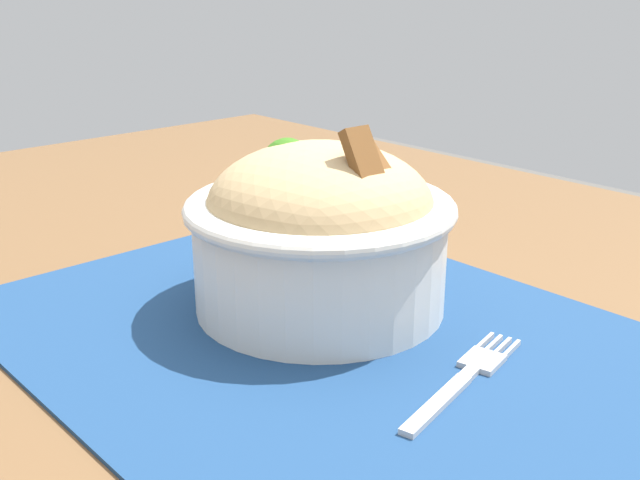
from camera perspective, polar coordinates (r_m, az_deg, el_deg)
The scene contains 4 objects.
table at distance 0.55m, azimuth -0.86°, elevation -12.30°, with size 1.36×0.96×0.72m.
placemat at distance 0.52m, azimuth 0.47°, elevation -6.99°, with size 0.46×0.35×0.00m, color navy.
bowl at distance 0.53m, azimuth -0.00°, elevation 0.85°, with size 0.19×0.19×0.14m.
fork at distance 0.47m, azimuth 10.80°, elevation -9.88°, with size 0.04×0.13×0.00m.
Camera 1 is at (0.35, -0.31, 0.95)m, focal length 43.14 mm.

